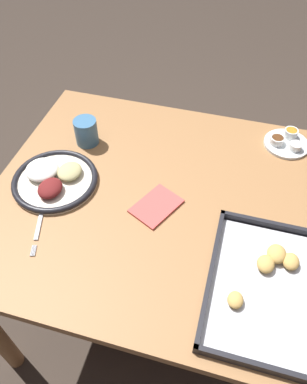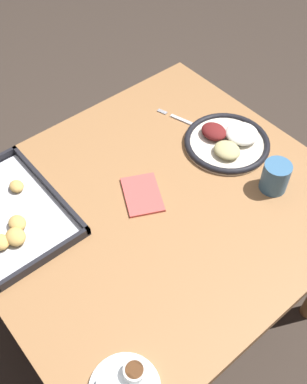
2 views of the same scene
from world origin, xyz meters
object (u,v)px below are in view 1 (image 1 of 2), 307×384
Objects in this scene: fork at (39,224)px; drinking_cup at (86,132)px; baking_tray at (264,283)px; saucer_plate at (287,142)px; dinner_plate at (54,179)px; napkin at (156,206)px.

fork is 0.38m from drinking_cup.
baking_tray is at bearing 71.07° from fork.
fork is at bearing -50.84° from saucer_plate.
baking_tray is at bearing 74.56° from dinner_plate.
dinner_plate is 0.81m from saucer_plate.
baking_tray reaches higher than napkin.
baking_tray is 0.38m from napkin.
baking_tray is 0.77m from drinking_cup.
saucer_plate is at bearing 176.83° from baking_tray.
dinner_plate is at bearing 172.98° from fork.
saucer_plate is at bearing 118.58° from dinner_plate.
dinner_plate is 0.34m from napkin.
fork is 1.22× the size of saucer_plate.
napkin is (-0.16, 0.31, 0.00)m from fork.
drinking_cup reaches higher than dinner_plate.
drinking_cup is (-0.38, -0.00, 0.04)m from fork.
drinking_cup is at bearing 163.09° from fork.
dinner_plate reaches higher than saucer_plate.
fork is at bearing -91.78° from baking_tray.
dinner_plate is 2.93× the size of drinking_cup.
saucer_plate is 1.67× the size of drinking_cup.
saucer_plate is 0.88× the size of napkin.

